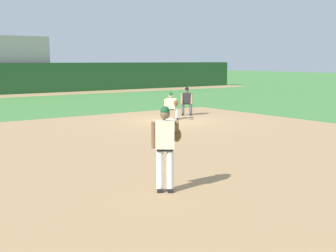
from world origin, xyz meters
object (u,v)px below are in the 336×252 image
at_px(pitcher, 166,144).
at_px(first_base_bag, 171,120).
at_px(first_baseman, 171,105).
at_px(umpire, 187,100).
at_px(baseball, 169,144).

bearing_deg(pitcher, first_base_bag, 52.95).
relative_size(first_baseman, umpire, 0.92).
xyz_separation_m(first_baseman, umpire, (1.78, 1.04, 0.06)).
bearing_deg(pitcher, first_baseman, 53.03).
height_order(baseball, umpire, umpire).
distance_m(first_base_bag, first_baseman, 0.78).
xyz_separation_m(pitcher, umpire, (9.15, 10.84, -0.27)).
height_order(pitcher, first_baseman, pitcher).
bearing_deg(baseball, pitcher, -126.84).
height_order(first_base_bag, umpire, umpire).
bearing_deg(pitcher, baseball, 53.16).
relative_size(baseball, pitcher, 0.04).
bearing_deg(first_base_bag, pitcher, -127.05).
relative_size(baseball, first_baseman, 0.06).
height_order(first_base_bag, pitcher, pitcher).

